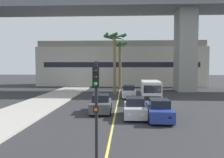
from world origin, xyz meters
The scene contains 12 objects.
sidewalk_left centered at (-8.00, 16.00, 0.07)m, with size 4.80×80.00×0.15m, color #ADA89E.
lane_stripe_center centered at (0.00, 24.00, 0.00)m, with size 0.14×56.00×0.01m, color #DBCC4C.
bridge_overpass centered at (1.06, 38.52, 13.52)m, with size 67.42×8.00×17.13m.
pier_building_backdrop centered at (0.00, 49.74, 4.44)m, with size 33.59×8.04×9.00m.
car_queue_front centered at (3.39, 16.83, 0.72)m, with size 1.96×4.16×1.56m.
car_queue_second centered at (1.60, 17.78, 0.72)m, with size 1.86×4.11×1.56m.
car_queue_third centered at (1.32, 29.72, 0.72)m, with size 1.86×4.12×1.56m.
car_queue_fourth centered at (-1.27, 19.67, 0.72)m, with size 1.95×4.16×1.56m.
delivery_van centered at (3.68, 26.13, 1.29)m, with size 2.26×5.29×2.36m.
traffic_light_median_near centered at (-0.28, 7.91, 2.71)m, with size 0.24×0.37×4.20m.
palm_tree_near_median centered at (-0.67, 33.34, 6.95)m, with size 3.42×3.53×8.69m.
palm_tree_mid_median centered at (-0.05, 40.64, 5.87)m, with size 2.49×2.65×8.16m.
Camera 1 is at (0.80, -1.12, 4.02)m, focal length 38.85 mm.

